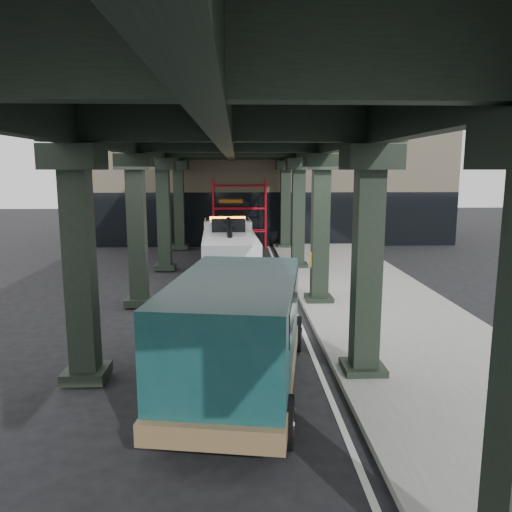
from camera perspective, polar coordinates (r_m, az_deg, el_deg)
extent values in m
plane|color=black|center=(14.96, -1.55, -7.68)|extent=(90.00, 90.00, 0.00)
cube|color=gray|center=(17.48, 13.35, -5.10)|extent=(5.00, 40.00, 0.15)
cube|color=silver|center=(16.98, 4.15, -5.55)|extent=(0.12, 38.00, 0.01)
cube|color=black|center=(10.81, 12.55, -1.07)|extent=(0.55, 0.55, 5.00)
cube|color=black|center=(10.63, 13.01, 10.93)|extent=(1.10, 1.10, 0.50)
cube|color=black|center=(11.47, 12.11, -12.53)|extent=(0.90, 0.90, 0.24)
cube|color=black|center=(16.62, 7.35, 2.83)|extent=(0.55, 0.55, 5.00)
cube|color=black|center=(16.50, 7.52, 10.61)|extent=(1.10, 1.10, 0.50)
cube|color=black|center=(17.05, 7.18, -4.93)|extent=(0.90, 0.90, 0.24)
cube|color=black|center=(22.52, 4.84, 4.70)|extent=(0.55, 0.55, 5.00)
cube|color=black|center=(22.44, 4.93, 10.43)|extent=(1.10, 1.10, 0.50)
cube|color=black|center=(22.85, 4.76, -1.11)|extent=(0.90, 0.90, 0.24)
cube|color=black|center=(28.47, 3.38, 5.78)|extent=(0.55, 0.55, 5.00)
cube|color=black|center=(28.40, 3.42, 10.32)|extent=(1.10, 1.10, 0.50)
cube|color=black|center=(28.73, 3.33, 1.16)|extent=(0.90, 0.90, 0.24)
cube|color=black|center=(10.96, -19.45, -1.26)|extent=(0.55, 0.55, 5.00)
cube|color=black|center=(10.77, -20.14, 10.57)|extent=(1.10, 1.10, 0.50)
cube|color=black|center=(11.61, -18.78, -12.57)|extent=(0.90, 0.90, 0.24)
cube|color=black|center=(16.71, -13.42, 2.69)|extent=(0.55, 0.55, 5.00)
cube|color=black|center=(16.59, -13.73, 10.42)|extent=(1.10, 1.10, 0.50)
cube|color=black|center=(17.14, -13.11, -5.03)|extent=(0.90, 0.90, 0.24)
cube|color=black|center=(22.59, -10.49, 4.59)|extent=(0.55, 0.55, 5.00)
cube|color=black|center=(22.50, -10.67, 10.30)|extent=(1.10, 1.10, 0.50)
cube|color=black|center=(22.91, -10.31, -1.20)|extent=(0.90, 0.90, 0.24)
cube|color=black|center=(28.52, -8.77, 5.69)|extent=(0.55, 0.55, 5.00)
cube|color=black|center=(28.45, -8.89, 10.22)|extent=(1.10, 1.10, 0.50)
cube|color=black|center=(28.78, -8.65, 1.08)|extent=(0.90, 0.90, 0.24)
cube|color=black|center=(16.53, 7.58, 13.39)|extent=(0.35, 32.00, 1.10)
cube|color=black|center=(16.62, -13.85, 13.17)|extent=(0.35, 32.00, 1.10)
cube|color=black|center=(16.30, -3.17, 13.51)|extent=(0.35, 32.00, 1.10)
cube|color=black|center=(16.36, -3.19, 15.95)|extent=(7.40, 32.00, 0.30)
cube|color=#C6B793|center=(34.34, 1.42, 8.99)|extent=(22.00, 10.00, 8.00)
cylinder|color=red|center=(29.30, -4.84, 4.90)|extent=(0.08, 0.08, 4.00)
cylinder|color=red|center=(28.51, -4.91, 4.76)|extent=(0.08, 0.08, 4.00)
cylinder|color=red|center=(29.32, 1.05, 4.94)|extent=(0.08, 0.08, 4.00)
cylinder|color=red|center=(28.52, 1.14, 4.80)|extent=(0.08, 0.08, 4.00)
cylinder|color=red|center=(29.38, -1.88, 2.98)|extent=(3.00, 0.08, 0.08)
cylinder|color=red|center=(29.25, -1.90, 5.51)|extent=(3.00, 0.08, 0.08)
cylinder|color=red|center=(29.18, -1.91, 8.06)|extent=(3.00, 0.08, 0.08)
cube|color=black|center=(21.12, -3.07, -0.74)|extent=(1.22, 6.82, 0.23)
cube|color=white|center=(23.27, -3.26, 2.16)|extent=(2.22, 2.27, 1.63)
cube|color=white|center=(24.27, -3.32, 1.40)|extent=(2.15, 0.73, 0.81)
cube|color=black|center=(23.44, -3.29, 3.33)|extent=(2.04, 1.27, 0.77)
cube|color=white|center=(19.99, -2.99, 0.37)|extent=(2.38, 4.62, 1.27)
cube|color=orange|center=(22.99, -3.27, 4.34)|extent=(1.64, 0.33, 0.14)
cube|color=black|center=(21.66, -3.17, 3.52)|extent=(1.47, 0.61, 0.54)
cylinder|color=black|center=(20.07, -3.03, 2.37)|extent=(0.36, 3.17, 1.21)
cube|color=black|center=(17.91, -2.73, -3.69)|extent=(0.33, 1.28, 0.16)
cube|color=black|center=(17.31, -2.65, -4.32)|extent=(1.46, 0.29, 0.16)
cylinder|color=black|center=(23.67, -5.67, 0.04)|extent=(0.36, 1.01, 0.99)
cylinder|color=silver|center=(23.67, -5.67, 0.04)|extent=(0.38, 0.56, 0.55)
cylinder|color=black|center=(23.72, -0.86, 0.11)|extent=(0.36, 1.01, 0.99)
cylinder|color=silver|center=(23.72, -0.86, 0.11)|extent=(0.38, 0.56, 0.55)
cylinder|color=black|center=(20.74, -5.78, -1.35)|extent=(0.36, 1.01, 0.99)
cylinder|color=silver|center=(20.74, -5.78, -1.35)|extent=(0.38, 0.56, 0.55)
cylinder|color=black|center=(20.79, -0.29, -1.27)|extent=(0.36, 1.01, 0.99)
cylinder|color=silver|center=(20.79, -0.29, -1.27)|extent=(0.38, 0.56, 0.55)
cylinder|color=black|center=(19.58, -5.83, -2.02)|extent=(0.36, 1.01, 0.99)
cylinder|color=silver|center=(19.58, -5.83, -2.02)|extent=(0.38, 0.56, 0.55)
cylinder|color=black|center=(19.65, -0.02, -1.93)|extent=(0.36, 1.01, 0.99)
cylinder|color=silver|center=(19.65, -0.02, -1.93)|extent=(0.38, 0.56, 0.55)
cube|color=#134244|center=(12.64, -0.28, -6.22)|extent=(2.33, 1.49, 0.95)
cube|color=#134244|center=(9.75, -2.38, -8.52)|extent=(2.94, 5.06, 2.07)
cube|color=olive|center=(10.44, -1.97, -12.21)|extent=(3.16, 6.22, 0.37)
cube|color=black|center=(12.02, -0.52, -2.88)|extent=(2.11, 0.77, 0.88)
cube|color=black|center=(9.90, -2.11, -5.03)|extent=(2.82, 4.12, 0.58)
cube|color=silver|center=(13.29, 0.02, -7.31)|extent=(2.11, 0.45, 0.32)
cylinder|color=black|center=(12.92, -5.03, -8.50)|extent=(0.43, 0.93, 0.89)
cylinder|color=silver|center=(12.92, -5.03, -8.50)|extent=(0.41, 0.54, 0.49)
cylinder|color=black|center=(12.68, 4.52, -8.86)|extent=(0.43, 0.93, 0.89)
cylinder|color=silver|center=(12.68, 4.52, -8.86)|extent=(0.41, 0.54, 0.49)
cylinder|color=black|center=(8.94, -11.08, -17.35)|extent=(0.43, 0.93, 0.89)
cylinder|color=silver|center=(8.94, -11.08, -17.35)|extent=(0.41, 0.54, 0.49)
cylinder|color=black|center=(8.58, 3.29, -18.39)|extent=(0.43, 0.93, 0.89)
cylinder|color=silver|center=(8.58, 3.29, -18.39)|extent=(0.41, 0.54, 0.49)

